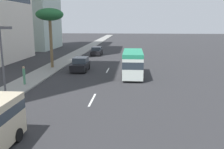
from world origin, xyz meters
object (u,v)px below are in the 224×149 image
(pedestrian_near_lamp, at_px, (24,74))
(street_lamp, at_px, (3,54))
(car_fourth, at_px, (97,51))
(minibus_lead, at_px, (133,63))
(car_second, at_px, (81,65))
(palm_tree, at_px, (50,16))

(pedestrian_near_lamp, distance_m, street_lamp, 5.72)
(car_fourth, height_order, street_lamp, street_lamp)
(minibus_lead, relative_size, pedestrian_near_lamp, 3.61)
(car_second, xyz_separation_m, car_fourth, (15.03, 0.14, -0.07))
(car_second, bearing_deg, car_fourth, -179.45)
(car_second, xyz_separation_m, palm_tree, (1.37, 4.14, 6.06))
(car_second, distance_m, car_fourth, 15.03)
(minibus_lead, relative_size, palm_tree, 0.83)
(minibus_lead, relative_size, car_second, 1.58)
(minibus_lead, distance_m, pedestrian_near_lamp, 11.58)
(car_fourth, xyz_separation_m, street_lamp, (-27.77, 2.85, 3.00))
(car_second, height_order, street_lamp, street_lamp)
(car_fourth, xyz_separation_m, palm_tree, (-13.66, 4.00, 6.13))
(minibus_lead, height_order, pedestrian_near_lamp, minibus_lead)
(car_fourth, relative_size, palm_tree, 0.53)
(minibus_lead, relative_size, street_lamp, 1.13)
(pedestrian_near_lamp, bearing_deg, palm_tree, -29.45)
(minibus_lead, bearing_deg, street_lamp, 135.95)
(pedestrian_near_lamp, bearing_deg, car_second, -57.77)
(palm_tree, distance_m, street_lamp, 14.50)
(street_lamp, bearing_deg, car_fourth, -5.86)
(car_fourth, xyz_separation_m, pedestrian_near_lamp, (-22.75, 3.75, 0.40))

